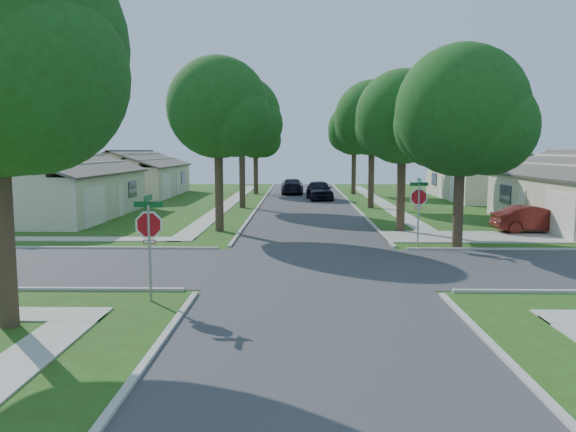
# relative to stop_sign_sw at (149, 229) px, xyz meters

# --- Properties ---
(ground) EXTENTS (100.00, 100.00, 0.00)m
(ground) POSITION_rel_stop_sign_sw_xyz_m (4.70, 4.70, -2.03)
(ground) COLOR #2C4813
(ground) RESTS_ON ground
(road_ns) EXTENTS (7.00, 100.00, 0.02)m
(road_ns) POSITION_rel_stop_sign_sw_xyz_m (4.70, 4.70, -2.03)
(road_ns) COLOR #333335
(road_ns) RESTS_ON ground
(sidewalk_ne) EXTENTS (1.20, 40.00, 0.04)m
(sidewalk_ne) POSITION_rel_stop_sign_sw_xyz_m (10.80, 30.70, -2.01)
(sidewalk_ne) COLOR #9E9B91
(sidewalk_ne) RESTS_ON ground
(sidewalk_nw) EXTENTS (1.20, 40.00, 0.04)m
(sidewalk_nw) POSITION_rel_stop_sign_sw_xyz_m (-1.40, 30.70, -2.01)
(sidewalk_nw) COLOR #9E9B91
(sidewalk_nw) RESTS_ON ground
(driveway) EXTENTS (8.80, 3.60, 0.05)m
(driveway) POSITION_rel_stop_sign_sw_xyz_m (12.60, 11.80, -2.01)
(driveway) COLOR #9E9B91
(driveway) RESTS_ON ground
(stop_sign_sw) EXTENTS (1.05, 0.80, 2.98)m
(stop_sign_sw) POSITION_rel_stop_sign_sw_xyz_m (0.00, 0.00, 0.00)
(stop_sign_sw) COLOR gray
(stop_sign_sw) RESTS_ON ground
(stop_sign_ne) EXTENTS (1.05, 0.80, 2.98)m
(stop_sign_ne) POSITION_rel_stop_sign_sw_xyz_m (9.40, 9.40, 0.00)
(stop_sign_ne) COLOR gray
(stop_sign_ne) RESTS_ON ground
(tree_e_near) EXTENTS (4.97, 4.80, 8.28)m
(tree_e_near) POSITION_rel_stop_sign_sw_xyz_m (9.45, 13.71, 3.61)
(tree_e_near) COLOR #38281C
(tree_e_near) RESTS_ON ground
(tree_e_mid) EXTENTS (5.59, 5.40, 9.21)m
(tree_e_mid) POSITION_rel_stop_sign_sw_xyz_m (9.46, 25.71, 4.22)
(tree_e_mid) COLOR #38281C
(tree_e_mid) RESTS_ON ground
(tree_e_far) EXTENTS (5.17, 5.00, 8.72)m
(tree_e_far) POSITION_rel_stop_sign_sw_xyz_m (9.45, 38.71, 3.95)
(tree_e_far) COLOR #38281C
(tree_e_far) RESTS_ON ground
(tree_w_near) EXTENTS (5.38, 5.20, 8.97)m
(tree_w_near) POSITION_rel_stop_sign_sw_xyz_m (0.06, 13.71, 4.08)
(tree_w_near) COLOR #38281C
(tree_w_near) RESTS_ON ground
(tree_w_mid) EXTENTS (5.80, 5.60, 9.56)m
(tree_w_mid) POSITION_rel_stop_sign_sw_xyz_m (0.06, 25.71, 4.46)
(tree_w_mid) COLOR #38281C
(tree_w_mid) RESTS_ON ground
(tree_w_far) EXTENTS (4.76, 4.60, 8.04)m
(tree_w_far) POSITION_rel_stop_sign_sw_xyz_m (0.05, 38.71, 3.48)
(tree_w_far) COLOR #38281C
(tree_w_far) RESTS_ON ground
(tree_ne_corner) EXTENTS (5.80, 5.60, 8.66)m
(tree_ne_corner) POSITION_rel_stop_sign_sw_xyz_m (11.06, 8.91, 3.56)
(tree_ne_corner) COLOR #38281C
(tree_ne_corner) RESTS_ON ground
(house_ne_far) EXTENTS (8.42, 13.60, 4.23)m
(house_ne_far) POSITION_rel_stop_sign_sw_xyz_m (20.69, 33.70, -0.51)
(house_ne_far) COLOR #C1B798
(house_ne_far) RESTS_ON ground
(house_nw_near) EXTENTS (8.42, 13.60, 4.23)m
(house_nw_near) POSITION_rel_stop_sign_sw_xyz_m (-11.29, 19.70, -0.51)
(house_nw_near) COLOR #C1B798
(house_nw_near) RESTS_ON ground
(house_nw_far) EXTENTS (8.42, 13.60, 4.23)m
(house_nw_far) POSITION_rel_stop_sign_sw_xyz_m (-11.29, 36.70, -0.51)
(house_nw_far) COLOR #C1B798
(house_nw_far) RESTS_ON ground
(car_driveway) EXTENTS (4.22, 1.54, 1.38)m
(car_driveway) POSITION_rel_stop_sign_sw_xyz_m (16.20, 13.40, -1.34)
(car_driveway) COLOR #511410
(car_driveway) RESTS_ON ground
(car_curb_east) EXTENTS (2.41, 5.01, 1.65)m
(car_curb_east) POSITION_rel_stop_sign_sw_xyz_m (5.90, 32.61, -1.21)
(car_curb_east) COLOR black
(car_curb_east) RESTS_ON ground
(car_curb_west) EXTENTS (2.18, 5.19, 1.49)m
(car_curb_west) POSITION_rel_stop_sign_sw_xyz_m (3.50, 38.61, -1.28)
(car_curb_west) COLOR black
(car_curb_west) RESTS_ON ground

